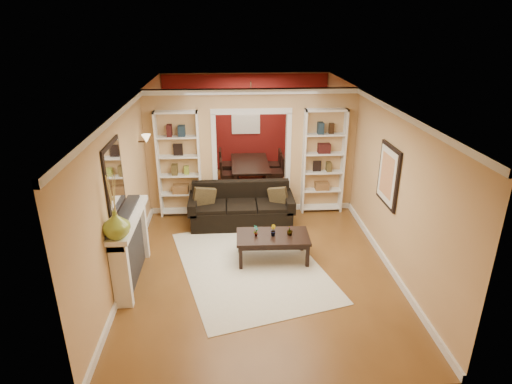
{
  "coord_description": "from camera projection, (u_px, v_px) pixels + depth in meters",
  "views": [
    {
      "loc": [
        -0.49,
        -7.69,
        4.03
      ],
      "look_at": [
        -0.03,
        -0.8,
        1.23
      ],
      "focal_mm": 30.0,
      "sensor_mm": 36.0,
      "label": 1
    }
  ],
  "objects": [
    {
      "name": "dining_chair_ne",
      "position": [
        274.0,
        172.0,
        10.79
      ],
      "size": [
        0.52,
        0.52,
        0.86
      ],
      "primitive_type": "cube",
      "rotation": [
        0.0,
        0.0,
        -1.31
      ],
      "color": "black",
      "rests_on": "floor"
    },
    {
      "name": "dining_window",
      "position": [
        246.0,
        116.0,
        11.7
      ],
      "size": [
        0.78,
        0.03,
        0.98
      ],
      "primitive_type": "cube",
      "color": "#8CA5CC",
      "rests_on": "wall_back"
    },
    {
      "name": "sofa",
      "position": [
        241.0,
        205.0,
        8.89
      ],
      "size": [
        2.16,
        0.93,
        0.84
      ],
      "primitive_type": "cube",
      "color": "black",
      "rests_on": "floor"
    },
    {
      "name": "wall_left",
      "position": [
        135.0,
        173.0,
        8.01
      ],
      "size": [
        0.0,
        8.0,
        8.0
      ],
      "primitive_type": "plane",
      "rotation": [
        1.57,
        0.0,
        1.57
      ],
      "color": "tan",
      "rests_on": "ground"
    },
    {
      "name": "coffee_table",
      "position": [
        273.0,
        247.0,
        7.62
      ],
      "size": [
        1.3,
        0.73,
        0.48
      ],
      "primitive_type": "cube",
      "rotation": [
        0.0,
        0.0,
        -0.03
      ],
      "color": "black",
      "rests_on": "floor"
    },
    {
      "name": "vase",
      "position": [
        116.0,
        224.0,
        5.98
      ],
      "size": [
        0.5,
        0.5,
        0.4
      ],
      "primitive_type": "imported",
      "rotation": [
        0.0,
        0.0,
        -0.38
      ],
      "color": "olive",
      "rests_on": "fireplace"
    },
    {
      "name": "dining_chair_se",
      "position": [
        271.0,
        165.0,
        11.35
      ],
      "size": [
        0.47,
        0.47,
        0.85
      ],
      "primitive_type": "cube",
      "rotation": [
        0.0,
        0.0,
        -1.69
      ],
      "color": "black",
      "rests_on": "floor"
    },
    {
      "name": "dining_chair_nw",
      "position": [
        230.0,
        174.0,
        10.73
      ],
      "size": [
        0.45,
        0.45,
        0.81
      ],
      "primitive_type": "cube",
      "rotation": [
        0.0,
        0.0,
        1.71
      ],
      "color": "black",
      "rests_on": "floor"
    },
    {
      "name": "wall_sconce",
      "position": [
        143.0,
        140.0,
        8.34
      ],
      "size": [
        0.18,
        0.18,
        0.22
      ],
      "primitive_type": "cube",
      "color": "#FFE0A5",
      "rests_on": "wall_left"
    },
    {
      "name": "partition_wall",
      "position": [
        251.0,
        152.0,
        9.25
      ],
      "size": [
        4.5,
        0.15,
        2.7
      ],
      "primitive_type": "cube",
      "color": "tan",
      "rests_on": "floor"
    },
    {
      "name": "bookshelf_right",
      "position": [
        323.0,
        162.0,
        9.26
      ],
      "size": [
        0.9,
        0.3,
        2.3
      ],
      "primitive_type": "cube",
      "color": "white",
      "rests_on": "floor"
    },
    {
      "name": "plant_center",
      "position": [
        273.0,
        230.0,
        7.49
      ],
      "size": [
        0.11,
        0.13,
        0.2
      ],
      "primitive_type": "imported",
      "rotation": [
        0.0,
        0.0,
        1.76
      ],
      "color": "#336626",
      "rests_on": "coffee_table"
    },
    {
      "name": "plant_right",
      "position": [
        290.0,
        230.0,
        7.51
      ],
      "size": [
        0.14,
        0.14,
        0.18
      ],
      "primitive_type": "imported",
      "rotation": [
        0.0,
        0.0,
        3.97
      ],
      "color": "#336626",
      "rests_on": "coffee_table"
    },
    {
      "name": "red_back_panel",
      "position": [
        246.0,
        124.0,
        11.82
      ],
      "size": [
        4.44,
        0.04,
        2.64
      ],
      "primitive_type": "cube",
      "color": "maroon",
      "rests_on": "floor"
    },
    {
      "name": "wall_right",
      "position": [
        371.0,
        168.0,
        8.28
      ],
      "size": [
        0.0,
        8.0,
        8.0
      ],
      "primitive_type": "plane",
      "rotation": [
        1.57,
        0.0,
        -1.57
      ],
      "color": "tan",
      "rests_on": "ground"
    },
    {
      "name": "area_rug",
      "position": [
        251.0,
        265.0,
        7.53
      ],
      "size": [
        3.01,
        3.65,
        0.01
      ],
      "primitive_type": "cube",
      "rotation": [
        0.0,
        0.0,
        0.26
      ],
      "color": "beige",
      "rests_on": "floor"
    },
    {
      "name": "dining_table",
      "position": [
        251.0,
        174.0,
        11.09
      ],
      "size": [
        1.7,
        0.95,
        0.6
      ],
      "primitive_type": "imported",
      "rotation": [
        0.0,
        0.0,
        1.57
      ],
      "color": "black",
      "rests_on": "floor"
    },
    {
      "name": "pillow_right",
      "position": [
        278.0,
        197.0,
        8.85
      ],
      "size": [
        0.4,
        0.26,
        0.39
      ],
      "primitive_type": "cube",
      "rotation": [
        0.0,
        0.0,
        -0.42
      ],
      "color": "#4F4022",
      "rests_on": "sofa"
    },
    {
      "name": "dining_chair_sw",
      "position": [
        230.0,
        165.0,
        11.27
      ],
      "size": [
        0.49,
        0.49,
        0.9
      ],
      "primitive_type": "cube",
      "rotation": [
        0.0,
        0.0,
        1.46
      ],
      "color": "black",
      "rests_on": "floor"
    },
    {
      "name": "mirror",
      "position": [
        114.0,
        178.0,
        6.45
      ],
      "size": [
        0.03,
        0.95,
        1.1
      ],
      "primitive_type": "cube",
      "color": "silver",
      "rests_on": "wall_left"
    },
    {
      "name": "pillow_left",
      "position": [
        204.0,
        197.0,
        8.75
      ],
      "size": [
        0.46,
        0.27,
        0.45
      ],
      "primitive_type": "cube",
      "rotation": [
        0.0,
        0.0,
        0.34
      ],
      "color": "#4F4022",
      "rests_on": "sofa"
    },
    {
      "name": "chandelier",
      "position": [
        248.0,
        108.0,
        10.39
      ],
      "size": [
        0.5,
        0.5,
        0.3
      ],
      "primitive_type": "cube",
      "color": "#342417",
      "rests_on": "ceiling"
    },
    {
      "name": "framed_art",
      "position": [
        388.0,
        176.0,
        7.28
      ],
      "size": [
        0.04,
        0.85,
        1.05
      ],
      "primitive_type": "cube",
      "color": "black",
      "rests_on": "wall_right"
    },
    {
      "name": "fireplace",
      "position": [
        132.0,
        248.0,
        6.92
      ],
      "size": [
        0.32,
        1.7,
        1.16
      ],
      "primitive_type": "cube",
      "color": "white",
      "rests_on": "floor"
    },
    {
      "name": "bookshelf_left",
      "position": [
        179.0,
        165.0,
        9.08
      ],
      "size": [
        0.9,
        0.3,
        2.3
      ],
      "primitive_type": "cube",
      "color": "white",
      "rests_on": "floor"
    },
    {
      "name": "floor",
      "position": [
        255.0,
        233.0,
        8.65
      ],
      "size": [
        8.0,
        8.0,
        0.0
      ],
      "primitive_type": "plane",
      "color": "brown",
      "rests_on": "ground"
    },
    {
      "name": "wall_front",
      "position": [
        279.0,
        296.0,
        4.44
      ],
      "size": [
        8.0,
        0.0,
        8.0
      ],
      "primitive_type": "plane",
      "rotation": [
        -1.57,
        0.0,
        0.0
      ],
      "color": "tan",
      "rests_on": "ground"
    },
    {
      "name": "wall_back",
      "position": [
        246.0,
        123.0,
        11.84
      ],
      "size": [
        8.0,
        0.0,
        8.0
      ],
      "primitive_type": "plane",
      "rotation": [
        1.57,
        0.0,
        0.0
      ],
      "color": "tan",
      "rests_on": "ground"
    },
    {
      "name": "ceiling",
      "position": [
        255.0,
        99.0,
        7.63
      ],
      "size": [
        8.0,
        8.0,
        0.0
      ],
      "primitive_type": "plane",
      "rotation": [
        3.14,
        0.0,
        0.0
      ],
      "color": "white",
      "rests_on": "ground"
    },
    {
      "name": "plant_left",
      "position": [
        256.0,
        231.0,
        7.47
      ],
      "size": [
        0.12,
        0.13,
        0.2
      ],
      "primitive_type": "imported",
      "rotation": [
        0.0,
        0.0,
        1.05
      ],
      "color": "#336626",
      "rests_on": "coffee_table"
    }
  ]
}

